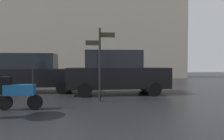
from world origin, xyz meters
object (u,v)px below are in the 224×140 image
parked_scooter (18,92)px  parked_car_right (34,73)px  street_signpost (100,57)px  parked_car_left (116,72)px

parked_scooter → parked_car_right: (-0.59, 4.04, 0.40)m
street_signpost → parked_car_right: bearing=137.3°
parked_car_right → street_signpost: (3.13, -2.88, 0.70)m
parked_car_left → street_signpost: bearing=-112.6°
parked_car_left → parked_car_right: 4.09m
parked_car_right → parked_scooter: bearing=-87.4°
parked_car_right → street_signpost: size_ratio=1.63×
street_signpost → parked_scooter: bearing=-155.6°
street_signpost → parked_car_left: bearing=66.0°
parked_scooter → street_signpost: bearing=31.0°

